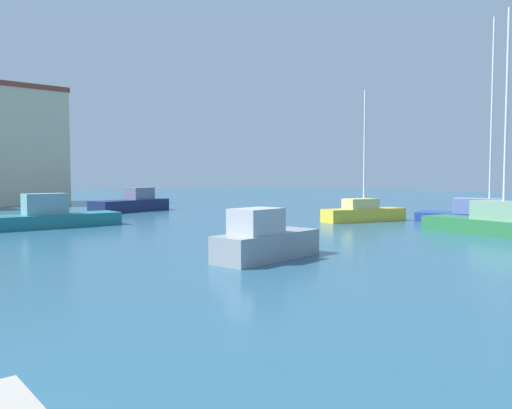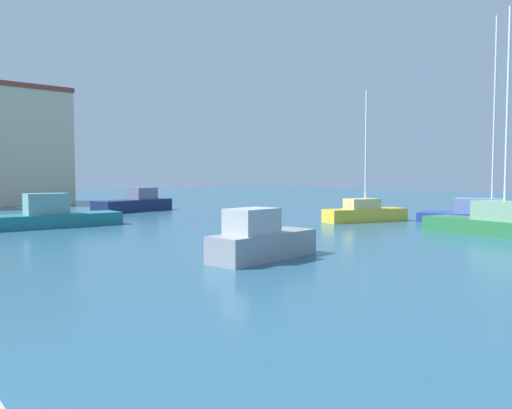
% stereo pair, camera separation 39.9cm
% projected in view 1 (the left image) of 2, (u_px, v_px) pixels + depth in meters
% --- Properties ---
extents(water, '(160.00, 160.00, 0.00)m').
position_uv_depth(water, '(146.00, 227.00, 28.55)').
color(water, '#285670').
rests_on(water, ground).
extents(sailboat_yellow_behind_lamppost, '(5.85, 3.06, 8.47)m').
position_uv_depth(sailboat_yellow_behind_lamppost, '(363.00, 212.00, 31.87)').
color(sailboat_yellow_behind_lamppost, gold).
rests_on(sailboat_yellow_behind_lamppost, water).
extents(sailboat_green_outer_mooring, '(3.21, 8.32, 11.08)m').
position_uv_depth(sailboat_green_outer_mooring, '(504.00, 223.00, 24.20)').
color(sailboat_green_outer_mooring, '#28703D').
rests_on(sailboat_green_outer_mooring, water).
extents(motorboat_grey_distant_north, '(4.56, 2.12, 1.82)m').
position_uv_depth(motorboat_grey_distant_north, '(265.00, 240.00, 17.27)').
color(motorboat_grey_distant_north, gray).
rests_on(motorboat_grey_distant_north, water).
extents(motorboat_navy_distant_east, '(7.39, 4.09, 1.98)m').
position_uv_depth(motorboat_navy_distant_east, '(132.00, 203.00, 41.10)').
color(motorboat_navy_distant_east, '#19234C').
rests_on(motorboat_navy_distant_east, water).
extents(motorboat_teal_far_left, '(8.03, 2.46, 1.95)m').
position_uv_depth(motorboat_teal_far_left, '(47.00, 217.00, 28.04)').
color(motorboat_teal_far_left, '#1E707A').
rests_on(motorboat_teal_far_left, water).
extents(sailboat_blue_inner_mooring, '(5.68, 9.06, 12.79)m').
position_uv_depth(sailboat_blue_inner_mooring, '(486.00, 214.00, 31.13)').
color(sailboat_blue_inner_mooring, '#233D93').
rests_on(sailboat_blue_inner_mooring, water).
extents(warehouse_block, '(10.06, 8.50, 12.23)m').
position_uv_depth(warehouse_block, '(9.00, 146.00, 51.76)').
color(warehouse_block, beige).
rests_on(warehouse_block, ground).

